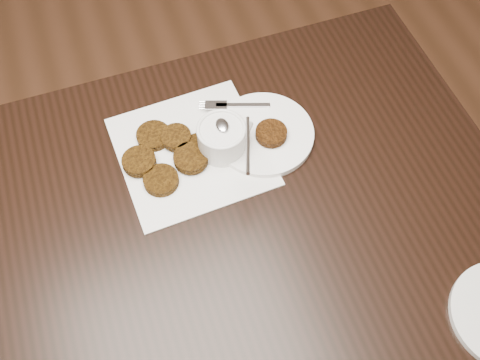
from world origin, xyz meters
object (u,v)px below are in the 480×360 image
Objects in this scene: napkin at (191,151)px; sauce_ramekin at (221,128)px; table at (195,297)px; plate_with_patty at (264,132)px.

sauce_ramekin reaches higher than napkin.
napkin is 2.15× the size of sauce_ramekin.
table is 9.79× the size of sauce_ramekin.
sauce_ramekin is (0.13, 0.15, 0.45)m from table.
plate_with_patty is at bearing 34.92° from table.
sauce_ramekin is at bearing -178.69° from plate_with_patty.
napkin is 0.15m from plate_with_patty.
napkin is 0.09m from sauce_ramekin.
table is 4.55× the size of napkin.
napkin reaches higher than table.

